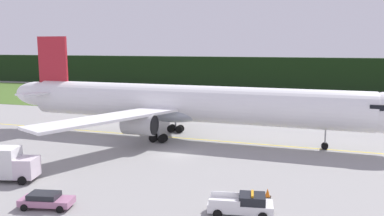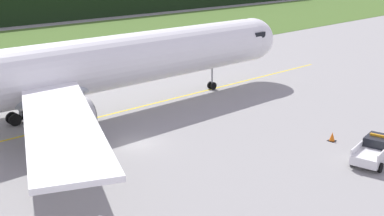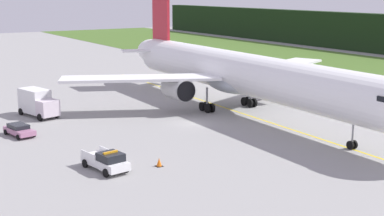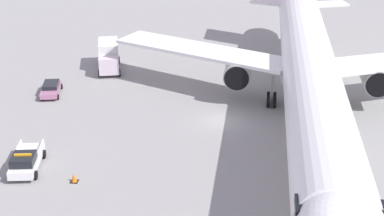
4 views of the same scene
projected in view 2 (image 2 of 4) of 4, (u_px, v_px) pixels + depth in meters
The scene contains 5 objects.
ground at pixel (135, 144), 41.87m from camera, with size 320.00×320.00×0.00m, color gray.
taxiway_centerline_main at pixel (72, 124), 47.08m from camera, with size 80.55×0.30×0.01m, color yellow.
airliner at pixel (63, 72), 45.21m from camera, with size 60.26×43.63×15.15m.
ops_pickup_truck at pixel (375, 150), 38.30m from camera, with size 5.52×2.96×1.94m.
apron_cone at pixel (332, 137), 42.56m from camera, with size 0.64×0.64×0.80m.
Camera 2 is at (-23.86, -31.35, 15.32)m, focal length 45.72 mm.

